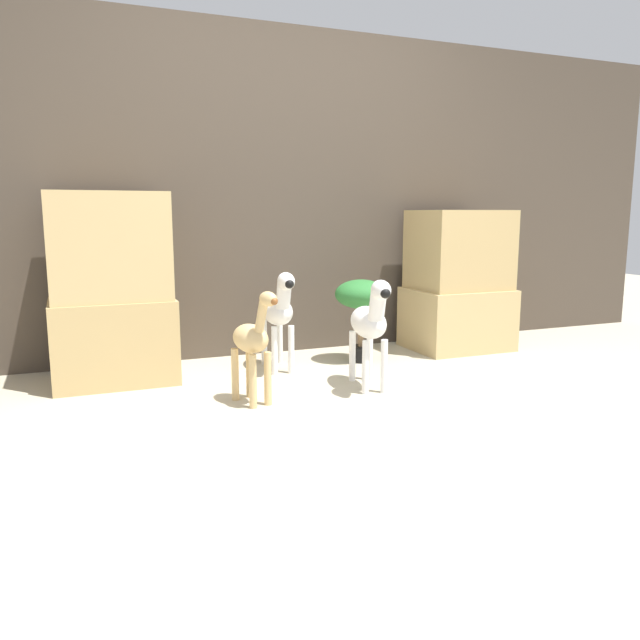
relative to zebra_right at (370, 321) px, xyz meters
name	(u,v)px	position (x,y,z in m)	size (l,w,h in m)	color
ground_plane	(393,418)	(-0.12, -0.50, -0.38)	(14.00, 14.00, 0.00)	#B2A88E
wall_back	(283,194)	(-0.12, 1.12, 0.72)	(6.40, 0.08, 2.20)	#473D33
rock_pillar_left	(111,291)	(-1.31, 0.72, 0.15)	(0.68, 0.55, 1.09)	tan
rock_pillar_right	(458,283)	(1.06, 0.72, 0.09)	(0.68, 0.55, 0.99)	tan
zebra_right	(370,321)	(0.00, 0.00, 0.00)	(0.24, 0.53, 0.63)	white
zebra_left	(279,310)	(-0.34, 0.59, 0.00)	(0.20, 0.53, 0.63)	white
giraffe_figurine	(253,342)	(-0.68, -0.02, -0.06)	(0.21, 0.37, 0.60)	tan
potted_palm_front	(361,300)	(0.24, 0.61, 0.03)	(0.34, 0.34, 0.54)	black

